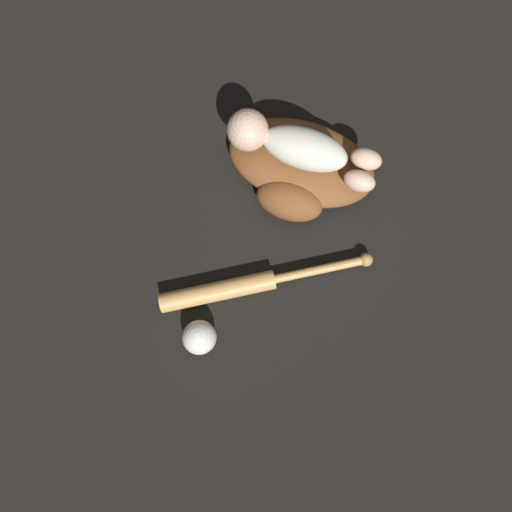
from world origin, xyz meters
The scene contains 5 objects.
ground_plane centered at (0.00, 0.00, 0.00)m, with size 6.00×6.00×0.00m, color black.
baseball_glove centered at (-0.05, -0.01, 0.04)m, with size 0.37×0.27×0.09m.
baby_figure centered at (-0.03, -0.02, 0.13)m, with size 0.36×0.11×0.10m.
baseball_bat centered at (-0.02, 0.31, 0.02)m, with size 0.45×0.30×0.05m.
baseball centered at (0.03, 0.45, 0.04)m, with size 0.08×0.08×0.08m.
Camera 1 is at (-0.10, 0.43, 1.19)m, focal length 35.00 mm.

